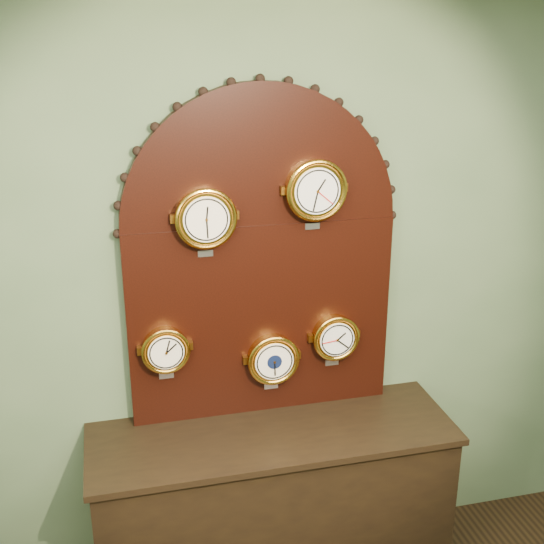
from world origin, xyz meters
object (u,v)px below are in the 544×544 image
object	(u,v)px
roman_clock	(205,218)
hygrometer	(166,350)
shop_counter	(273,511)
arabic_clock	(315,190)
tide_clock	(335,337)
barometer	(273,359)
display_board	(261,247)

from	to	relation	value
roman_clock	hygrometer	distance (m)	0.61
shop_counter	roman_clock	distance (m)	1.42
arabic_clock	tide_clock	size ratio (longest dim) A/B	1.17
barometer	tide_clock	xyz separation A→B (m)	(0.29, 0.00, 0.08)
hygrometer	barometer	distance (m)	0.49
tide_clock	display_board	bearing A→B (deg)	168.67
shop_counter	barometer	distance (m)	0.73
hygrometer	barometer	size ratio (longest dim) A/B	0.90
roman_clock	arabic_clock	world-z (taller)	arabic_clock
shop_counter	hygrometer	distance (m)	0.94
roman_clock	hygrometer	bearing A→B (deg)	179.65
arabic_clock	hygrometer	bearing A→B (deg)	179.88
shop_counter	barometer	xyz separation A→B (m)	(0.04, 0.15, 0.71)
tide_clock	hygrometer	bearing A→B (deg)	179.98
arabic_clock	hygrometer	distance (m)	0.94
shop_counter	hygrometer	size ratio (longest dim) A/B	6.09
shop_counter	arabic_clock	distance (m)	1.51
arabic_clock	tide_clock	bearing A→B (deg)	0.61
display_board	roman_clock	size ratio (longest dim) A/B	4.95
roman_clock	barometer	size ratio (longest dim) A/B	1.06
display_board	hygrometer	xyz separation A→B (m)	(-0.44, -0.07, -0.41)
arabic_clock	barometer	size ratio (longest dim) A/B	1.09
shop_counter	arabic_clock	size ratio (longest dim) A/B	5.04
hygrometer	roman_clock	bearing A→B (deg)	-0.35
barometer	tide_clock	world-z (taller)	tide_clock
shop_counter	tide_clock	bearing A→B (deg)	24.86
shop_counter	tide_clock	size ratio (longest dim) A/B	5.91
roman_clock	barometer	world-z (taller)	roman_clock
arabic_clock	shop_counter	bearing A→B (deg)	-145.47
shop_counter	tide_clock	xyz separation A→B (m)	(0.33, 0.15, 0.79)
arabic_clock	display_board	bearing A→B (deg)	163.03
shop_counter	roman_clock	size ratio (longest dim) A/B	5.17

